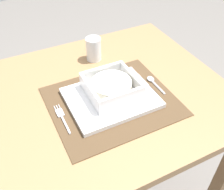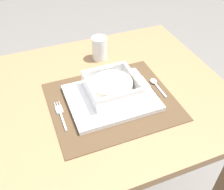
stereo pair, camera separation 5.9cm
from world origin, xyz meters
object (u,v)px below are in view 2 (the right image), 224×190
Objects in this scene: fork at (60,113)px; spoon at (155,83)px; butter_knife at (150,88)px; drinking_glass at (99,49)px; porridge_bowl at (112,87)px; dining_table at (104,115)px; bread_knife at (149,95)px.

spoon is at bearing 5.92° from fork.
butter_knife is (-0.03, -0.02, -0.00)m from spoon.
butter_knife is 0.27m from drinking_glass.
drinking_glass reaches higher than spoon.
porridge_bowl reaches higher than butter_knife.
dining_table is 0.23m from spoon.
spoon is at bearing -9.28° from dining_table.
bread_knife is 0.30m from drinking_glass.
porridge_bowl is 0.14m from butter_knife.
bread_knife is at bearing -2.97° from fork.
butter_knife and bread_knife have the same top height.
fork is at bearing -174.12° from porridge_bowl.
porridge_bowl is 0.13m from bread_knife.
drinking_glass is (0.04, 0.24, -0.00)m from porridge_bowl.
dining_table is 9.33× the size of drinking_glass.
fork is 1.27× the size of spoon.
fork is at bearing 173.89° from bread_knife.
butter_knife is 1.42× the size of drinking_glass.
bread_knife is (0.30, -0.03, 0.00)m from fork.
porridge_bowl is 1.15× the size of bread_knife.
dining_table is 0.27m from drinking_glass.
dining_table is 5.36× the size of porridge_bowl.
butter_knife is 0.93× the size of bread_knife.
butter_knife is (0.33, 0.01, 0.00)m from fork.
porridge_bowl is 1.21× the size of fork.
drinking_glass is at bearing 51.17° from fork.
bread_knife is at bearing -74.85° from drinking_glass.
fork is (-0.19, -0.02, -0.04)m from porridge_bowl.
spoon is 0.07m from bread_knife.
porridge_bowl is 1.54× the size of spoon.
porridge_bowl is at bearing 172.55° from butter_knife.
spoon is at bearing -61.25° from drinking_glass.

